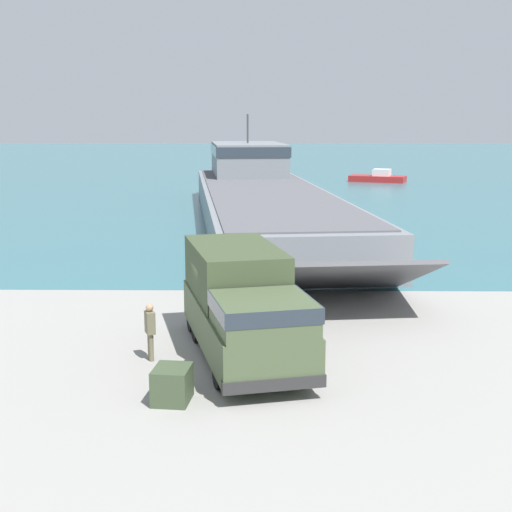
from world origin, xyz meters
The scene contains 7 objects.
ground_plane centered at (0.00, 0.00, 0.00)m, with size 240.00×240.00×0.00m, color gray.
water_surface centered at (0.00, 96.57, 0.00)m, with size 240.00×180.00×0.01m, color #336B75.
landing_craft centered at (0.74, 28.68, 1.76)m, with size 12.46×44.50×7.35m.
military_truck centered at (0.46, -1.62, 1.59)m, with size 4.32×7.94×3.13m.
soldier_on_ramp centered at (-2.22, -2.07, 0.98)m, with size 0.38×0.50×1.69m.
moored_boat_a centered at (13.74, 58.49, 0.48)m, with size 6.65×4.52×1.45m.
cargo_crate centered at (-1.19, -5.16, 0.44)m, with size 0.88×1.06×0.88m, color #3D4C33.
Camera 1 is at (1.15, -21.94, 6.94)m, focal length 50.00 mm.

